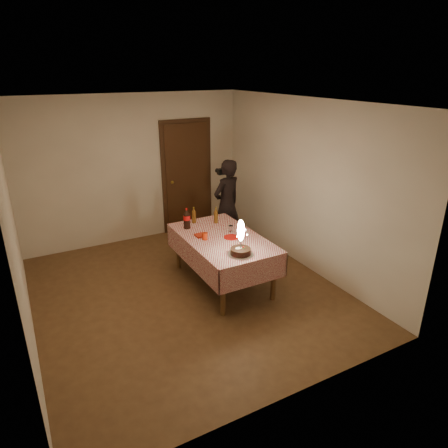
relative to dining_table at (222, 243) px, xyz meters
The scene contains 12 objects.
ground 0.86m from the dining_table, behind, with size 4.00×4.50×0.01m, color brown.
room_shell 1.16m from the dining_table, behind, with size 4.04×4.54×2.62m.
dining_table is the anchor object (origin of this frame).
birthday_cake 0.65m from the dining_table, 95.71° to the right, with size 0.33×0.33×0.48m.
red_plate 0.16m from the dining_table, 34.56° to the right, with size 0.22×0.22×0.01m, color red.
red_cup 0.30m from the dining_table, behind, with size 0.08×0.08×0.10m, color #AB280B.
clear_cup 0.28m from the dining_table, 31.53° to the left, with size 0.07×0.07×0.09m, color white.
napkin_stack 0.33m from the dining_table, 143.74° to the left, with size 0.15×0.15×0.02m, color #A82813.
cola_bottle 0.68m from the dining_table, 119.29° to the left, with size 0.10×0.10×0.32m.
amber_bottle_left 0.75m from the dining_table, 99.62° to the left, with size 0.06×0.06×0.26m.
amber_bottle_right 0.61m from the dining_table, 71.70° to the left, with size 0.06×0.06×0.26m.
photographer 1.32m from the dining_table, 58.40° to the left, with size 0.66×0.53×1.57m.
Camera 1 is at (-1.89, -4.59, 2.98)m, focal length 32.00 mm.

